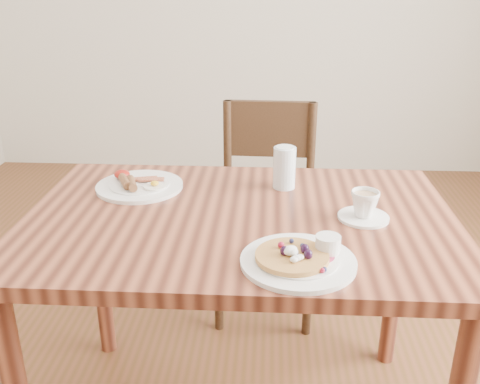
{
  "coord_description": "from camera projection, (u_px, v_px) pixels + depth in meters",
  "views": [
    {
      "loc": [
        0.08,
        -1.35,
        1.38
      ],
      "look_at": [
        0.0,
        0.0,
        0.82
      ],
      "focal_mm": 40.0,
      "sensor_mm": 36.0,
      "label": 1
    }
  ],
  "objects": [
    {
      "name": "teacup_saucer",
      "position": [
        364.0,
        207.0,
        1.45
      ],
      "size": [
        0.14,
        0.14,
        0.08
      ],
      "color": "white",
      "rests_on": "dining_table"
    },
    {
      "name": "chair_far",
      "position": [
        267.0,
        199.0,
        2.25
      ],
      "size": [
        0.43,
        0.43,
        0.88
      ],
      "rotation": [
        0.0,
        0.0,
        3.11
      ],
      "color": "#3A2515",
      "rests_on": "ground"
    },
    {
      "name": "water_glass",
      "position": [
        284.0,
        168.0,
        1.66
      ],
      "size": [
        0.07,
        0.07,
        0.13
      ],
      "primitive_type": "cylinder",
      "color": "silver",
      "rests_on": "dining_table"
    },
    {
      "name": "dining_table",
      "position": [
        240.0,
        247.0,
        1.53
      ],
      "size": [
        1.2,
        0.8,
        0.75
      ],
      "color": "brown",
      "rests_on": "ground"
    },
    {
      "name": "breakfast_plate",
      "position": [
        138.0,
        185.0,
        1.67
      ],
      "size": [
        0.27,
        0.27,
        0.04
      ],
      "color": "white",
      "rests_on": "dining_table"
    },
    {
      "name": "pancake_plate",
      "position": [
        300.0,
        258.0,
        1.24
      ],
      "size": [
        0.27,
        0.27,
        0.06
      ],
      "color": "white",
      "rests_on": "dining_table"
    }
  ]
}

